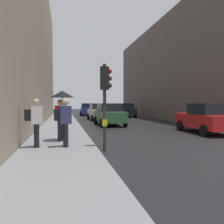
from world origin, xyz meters
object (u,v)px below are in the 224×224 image
object	(u,v)px
traffic_light_near_left	(105,91)
pedestrian_with_grey_backpack	(64,120)
car_green_estate	(109,114)
car_blue_van	(87,109)
car_red_sedan	(206,118)
car_dark_suv	(125,110)
traffic_light_far_median	(104,97)
car_white_compact	(99,112)
pedestrian_with_black_backpack	(35,120)
pedestrian_with_umbrella	(62,102)
car_silver_hatchback	(87,108)

from	to	relation	value
traffic_light_near_left	pedestrian_with_grey_backpack	distance (m)	1.84
pedestrian_with_grey_backpack	car_green_estate	bearing A→B (deg)	68.25
car_blue_van	pedestrian_with_grey_backpack	distance (m)	24.27
car_red_sedan	car_dark_suv	bearing A→B (deg)	91.80
traffic_light_near_left	car_blue_van	bearing A→B (deg)	85.61
traffic_light_near_left	traffic_light_far_median	bearing A→B (deg)	79.69
car_dark_suv	car_green_estate	size ratio (longest dim) A/B	0.99
traffic_light_near_left	car_white_compact	bearing A→B (deg)	81.91
traffic_light_near_left	pedestrian_with_black_backpack	bearing A→B (deg)	171.14
traffic_light_near_left	pedestrian_with_umbrella	xyz separation A→B (m)	(-1.58, 1.63, -0.37)
car_white_compact	pedestrian_with_grey_backpack	size ratio (longest dim) A/B	2.41
car_dark_suv	car_white_compact	bearing A→B (deg)	-135.74
car_dark_suv	car_blue_van	size ratio (longest dim) A/B	0.99
car_green_estate	car_blue_van	world-z (taller)	same
pedestrian_with_umbrella	car_blue_van	bearing A→B (deg)	81.34
traffic_light_far_median	car_green_estate	size ratio (longest dim) A/B	0.90
car_red_sedan	traffic_light_far_median	bearing A→B (deg)	98.71
car_blue_van	traffic_light_far_median	bearing A→B (deg)	-52.04
pedestrian_with_umbrella	pedestrian_with_black_backpack	size ratio (longest dim) A/B	1.21
car_silver_hatchback	pedestrian_with_umbrella	world-z (taller)	pedestrian_with_umbrella
traffic_light_far_median	pedestrian_with_grey_backpack	size ratio (longest dim) A/B	2.15
traffic_light_far_median	car_red_sedan	world-z (taller)	traffic_light_far_median
traffic_light_far_median	traffic_light_near_left	bearing A→B (deg)	-100.31
car_red_sedan	car_silver_hatchback	size ratio (longest dim) A/B	1.01
traffic_light_near_left	traffic_light_far_median	xyz separation A→B (m)	(3.94, 21.64, 0.41)
car_silver_hatchback	pedestrian_with_grey_backpack	bearing A→B (deg)	-97.68
traffic_light_far_median	pedestrian_with_grey_backpack	bearing A→B (deg)	-104.23
traffic_light_far_median	car_green_estate	distance (m)	12.69
car_dark_suv	pedestrian_with_umbrella	xyz separation A→B (m)	(-7.82, -17.32, 0.96)
car_silver_hatchback	traffic_light_far_median	bearing A→B (deg)	-79.61
traffic_light_near_left	car_silver_hatchback	size ratio (longest dim) A/B	0.75
car_white_compact	car_dark_suv	bearing A→B (deg)	44.26
car_silver_hatchback	pedestrian_with_umbrella	xyz separation A→B (m)	(-4.06, -27.98, 0.96)
car_white_compact	pedestrian_with_grey_backpack	distance (m)	15.12
car_green_estate	car_blue_van	distance (m)	15.09
car_blue_van	pedestrian_with_black_backpack	xyz separation A→B (m)	(-4.39, -23.90, 0.29)
car_red_sedan	car_white_compact	distance (m)	12.38
car_red_sedan	pedestrian_with_umbrella	xyz separation A→B (m)	(-8.31, -1.82, 0.96)
car_green_estate	car_blue_van	size ratio (longest dim) A/B	0.99
car_dark_suv	pedestrian_with_black_backpack	distance (m)	20.52
pedestrian_with_umbrella	car_red_sedan	bearing A→B (deg)	12.37
car_blue_van	pedestrian_with_grey_backpack	xyz separation A→B (m)	(-3.35, -24.04, 0.29)
car_dark_suv	car_silver_hatchback	bearing A→B (deg)	109.43
pedestrian_with_grey_backpack	car_red_sedan	bearing A→B (deg)	21.27
traffic_light_near_left	car_white_compact	world-z (taller)	traffic_light_near_left
car_blue_van	traffic_light_near_left	bearing A→B (deg)	-94.39
traffic_light_near_left	car_red_sedan	world-z (taller)	traffic_light_near_left
car_green_estate	pedestrian_with_black_backpack	xyz separation A→B (m)	(-4.61, -8.81, 0.29)
car_white_compact	car_dark_suv	xyz separation A→B (m)	(4.11, 4.01, 0.00)
car_white_compact	pedestrian_with_grey_backpack	xyz separation A→B (m)	(-3.61, -14.69, 0.29)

